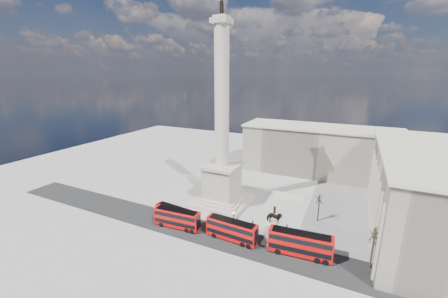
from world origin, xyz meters
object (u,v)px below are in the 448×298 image
victorian_lamp (234,225)px  pedestrian_crossing (287,228)px  red_bus_b (177,218)px  pedestrian_walking (253,224)px  red_bus_a (175,214)px  red_bus_c (232,230)px  equestrian_statue (273,231)px  nelsons_column (222,157)px  pedestrian_standing (295,241)px  red_bus_d (300,244)px

victorian_lamp → pedestrian_crossing: size_ratio=3.66×
red_bus_b → pedestrian_walking: 17.12m
red_bus_a → victorian_lamp: victorian_lamp is taller
red_bus_b → pedestrian_crossing: (22.78, 8.71, -1.32)m
red_bus_c → equestrian_statue: equestrian_statue is taller
red_bus_b → equestrian_statue: equestrian_statue is taller
red_bus_b → equestrian_statue: (21.24, 3.29, 0.69)m
nelsons_column → pedestrian_standing: bearing=-26.2°
red_bus_c → victorian_lamp: 2.12m
nelsons_column → pedestrian_standing: nelsons_column is taller
pedestrian_standing → pedestrian_walking: bearing=-11.3°
red_bus_d → pedestrian_crossing: red_bus_d is taller
pedestrian_walking → pedestrian_standing: 10.39m
red_bus_d → pedestrian_crossing: size_ratio=6.22×
victorian_lamp → pedestrian_standing: bearing=23.2°
red_bus_d → pedestrian_walking: size_ratio=7.40×
red_bus_d → equestrian_statue: bearing=161.2°
red_bus_c → red_bus_b: bearing=-173.0°
nelsons_column → red_bus_c: size_ratio=4.48×
red_bus_a → pedestrian_standing: 27.48m
red_bus_c → equestrian_statue: bearing=19.7°
red_bus_a → pedestrian_standing: (27.20, 3.63, -1.32)m
red_bus_c → pedestrian_crossing: red_bus_c is taller
nelsons_column → equestrian_statue: bearing=-35.2°
red_bus_d → equestrian_statue: size_ratio=1.41×
nelsons_column → pedestrian_walking: size_ratio=30.61×
nelsons_column → pedestrian_crossing: size_ratio=25.70×
red_bus_b → red_bus_c: bearing=-0.4°
pedestrian_standing → pedestrian_crossing: size_ratio=0.78×
pedestrian_standing → red_bus_d: bearing=118.0°
equestrian_statue → pedestrian_crossing: (1.54, 5.42, -2.01)m
pedestrian_walking → equestrian_statue: bearing=-69.1°
red_bus_b → red_bus_c: 13.13m
nelsons_column → pedestrian_crossing: bearing=-20.3°
pedestrian_walking → pedestrian_crossing: size_ratio=0.84×
red_bus_b → pedestrian_standing: bearing=7.1°
red_bus_c → red_bus_a: bearing=-179.0°
nelsons_column → victorian_lamp: size_ratio=7.02×
nelsons_column → red_bus_b: size_ratio=4.57×
pedestrian_crossing → pedestrian_walking: bearing=82.7°
nelsons_column → red_bus_a: (-5.27, -14.41, -10.84)m
red_bus_d → pedestrian_standing: red_bus_d is taller
red_bus_a → red_bus_d: 28.74m
equestrian_statue → pedestrian_crossing: 5.98m
equestrian_statue → pedestrian_standing: 5.04m
red_bus_c → pedestrian_crossing: size_ratio=5.74×
red_bus_a → red_bus_b: bearing=-33.0°
red_bus_a → equestrian_statue: (23.05, 1.85, 0.90)m
red_bus_a → pedestrian_standing: bearing=13.1°
red_bus_d → red_bus_b: bearing=179.3°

